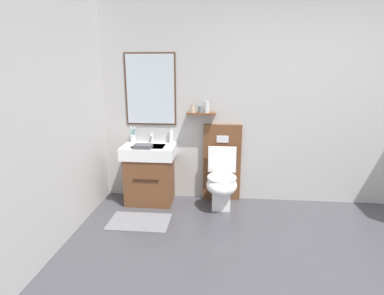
% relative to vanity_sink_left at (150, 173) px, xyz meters
% --- Properties ---
extents(wall_back, '(5.18, 0.27, 2.76)m').
position_rel_vanity_sink_left_xyz_m(wall_back, '(1.82, 0.26, 0.99)').
color(wall_back, '#B7B5B2').
rests_on(wall_back, ground).
extents(bath_mat, '(0.68, 0.44, 0.01)m').
position_rel_vanity_sink_left_xyz_m(bath_mat, '(0.00, -0.59, -0.38)').
color(bath_mat, slate).
rests_on(bath_mat, ground).
extents(vanity_sink_left, '(0.65, 0.47, 0.75)m').
position_rel_vanity_sink_left_xyz_m(vanity_sink_left, '(0.00, 0.00, 0.00)').
color(vanity_sink_left, brown).
rests_on(vanity_sink_left, ground).
extents(tap_on_left_sink, '(0.03, 0.13, 0.11)m').
position_rel_vanity_sink_left_xyz_m(tap_on_left_sink, '(0.00, 0.17, 0.43)').
color(tap_on_left_sink, silver).
rests_on(tap_on_left_sink, vanity_sink_left).
extents(toilet, '(0.48, 0.62, 1.00)m').
position_rel_vanity_sink_left_xyz_m(toilet, '(0.92, -0.00, -0.01)').
color(toilet, brown).
rests_on(toilet, ground).
extents(toothbrush_cup, '(0.07, 0.07, 0.21)m').
position_rel_vanity_sink_left_xyz_m(toothbrush_cup, '(-0.25, 0.16, 0.41)').
color(toothbrush_cup, silver).
rests_on(toothbrush_cup, vanity_sink_left).
extents(soap_dispenser, '(0.06, 0.06, 0.20)m').
position_rel_vanity_sink_left_xyz_m(soap_dispenser, '(0.26, 0.17, 0.44)').
color(soap_dispenser, white).
rests_on(soap_dispenser, vanity_sink_left).
extents(folded_hand_towel, '(0.22, 0.16, 0.04)m').
position_rel_vanity_sink_left_xyz_m(folded_hand_towel, '(-0.04, -0.14, 0.38)').
color(folded_hand_towel, '#47474C').
rests_on(folded_hand_towel, vanity_sink_left).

